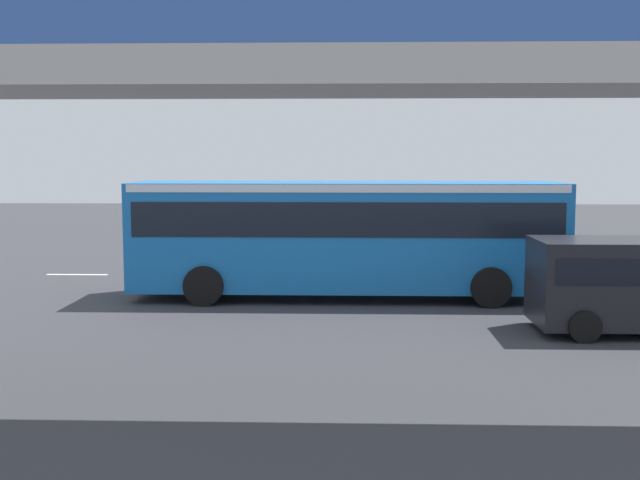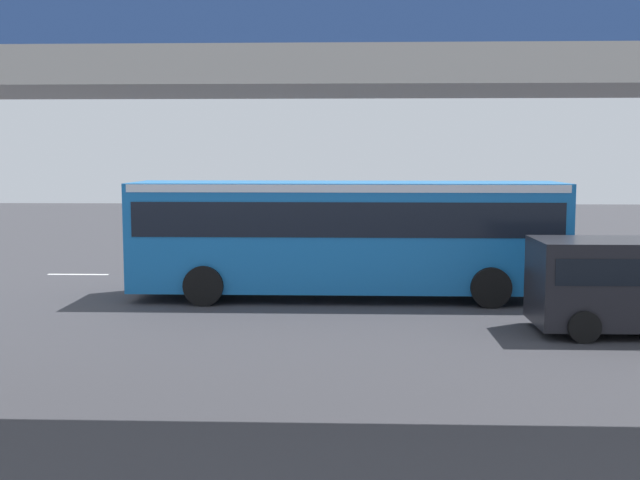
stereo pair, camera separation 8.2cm
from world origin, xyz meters
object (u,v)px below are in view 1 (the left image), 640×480
(city_bus, at_px, (346,229))
(pedestrian, at_px, (269,242))
(bicycle_blue, at_px, (601,300))
(traffic_sign, at_px, (287,217))

(city_bus, height_order, pedestrian, city_bus)
(bicycle_blue, bearing_deg, pedestrian, -41.93)
(pedestrian, relative_size, traffic_sign, 0.64)
(bicycle_blue, relative_size, traffic_sign, 0.63)
(bicycle_blue, bearing_deg, city_bus, -19.16)
(city_bus, bearing_deg, pedestrian, -65.28)
(bicycle_blue, distance_m, pedestrian, 11.92)
(pedestrian, distance_m, traffic_sign, 2.27)
(city_bus, xyz_separation_m, bicycle_blue, (-6.19, 2.15, -1.51))
(city_bus, xyz_separation_m, traffic_sign, (1.91, -3.91, 0.01))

